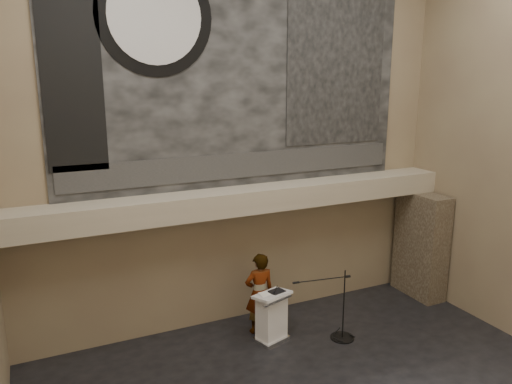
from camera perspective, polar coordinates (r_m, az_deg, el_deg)
wall_back at (r=11.00m, az=-1.78°, el=6.21°), size 10.00×0.02×8.50m
soffit at (r=10.88m, az=-0.89°, el=-0.84°), size 10.00×0.80×0.50m
sprinkler_left at (r=10.38m, az=-8.86°, el=-3.31°), size 0.04×0.04×0.06m
sprinkler_right at (r=11.79m, az=7.66°, el=-1.24°), size 0.04×0.04×0.06m
banner at (r=10.89m, az=-1.77°, el=13.78°), size 8.00×0.05×5.00m
banner_text_strip at (r=11.03m, az=-1.61°, el=3.07°), size 7.76×0.02×0.55m
banner_clock_rim at (r=10.32m, az=-11.47°, el=19.12°), size 2.30×0.02×2.30m
banner_clock_face at (r=10.30m, az=-11.44°, el=19.13°), size 1.84×0.02×1.84m
banner_building_print at (r=12.01m, az=9.20°, el=14.06°), size 2.60×0.02×3.60m
banner_brick_print at (r=10.00m, az=-20.22°, el=11.30°), size 1.10×0.02×3.20m
stone_pier at (r=13.53m, az=18.32°, el=-5.73°), size 0.60×1.40×2.70m
lectern at (r=11.00m, az=1.79°, el=-14.07°), size 0.87×0.72×1.14m
binder at (r=10.79m, az=2.42°, el=-11.30°), size 0.36×0.31×0.04m
papers at (r=10.68m, az=1.13°, el=-11.65°), size 0.23×0.32×0.00m
speaker_person at (r=11.18m, az=0.39°, el=-11.49°), size 0.69×0.48×1.84m
mic_stand at (r=11.37m, az=9.69°, el=-15.14°), size 1.41×0.52×1.58m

